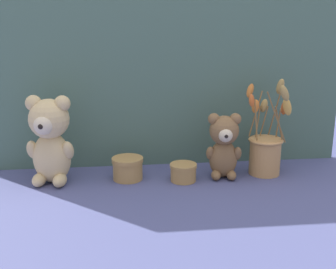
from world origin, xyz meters
TOP-DOWN VIEW (x-y plane):
  - ground_plane at (0.00, 0.00)m, footprint 4.00×4.00m
  - backdrop_wall at (0.00, 0.17)m, footprint 1.25×0.02m
  - teddy_bear_large at (-0.36, 0.03)m, footprint 0.15×0.14m
  - teddy_bear_medium at (0.18, 0.01)m, footprint 0.12×0.11m
  - flower_vase at (0.32, 0.03)m, footprint 0.14×0.19m
  - decorative_tin_tall at (-0.13, 0.03)m, footprint 0.10×0.10m
  - decorative_tin_short at (0.05, -0.01)m, footprint 0.09×0.09m

SIDE VIEW (x-z plane):
  - ground_plane at x=0.00m, z-range 0.00..0.00m
  - decorative_tin_short at x=0.05m, z-range 0.00..0.06m
  - decorative_tin_tall at x=-0.13m, z-range 0.00..0.07m
  - flower_vase at x=0.32m, z-range -0.07..0.25m
  - teddy_bear_medium at x=0.18m, z-range 0.00..0.22m
  - teddy_bear_large at x=-0.36m, z-range 0.01..0.28m
  - backdrop_wall at x=0.00m, z-range 0.00..0.59m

